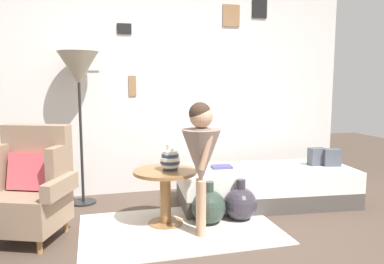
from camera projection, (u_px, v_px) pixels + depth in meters
name	position (u px, v px, depth m)	size (l,w,h in m)	color
ground_plane	(205.00, 257.00, 2.94)	(12.00, 12.00, 0.00)	#4C3D33
gallery_wall	(159.00, 85.00, 4.64)	(4.80, 0.12, 2.60)	silver
rug	(179.00, 228.00, 3.50)	(1.78, 1.17, 0.01)	silver
armchair	(29.00, 188.00, 3.26)	(0.89, 0.79, 0.97)	#9E7042
daybed	(266.00, 186.00, 4.22)	(1.97, 0.98, 0.40)	#4C4742
pillow_head	(332.00, 157.00, 4.30)	(0.19, 0.12, 0.19)	#474C56
pillow_mid	(317.00, 157.00, 4.33)	(0.18, 0.12, 0.20)	#474C56
side_table	(165.00, 185.00, 3.56)	(0.60, 0.60, 0.53)	olive
vase_striped	(170.00, 160.00, 3.53)	(0.18, 0.18, 0.24)	#2D384C
floor_lamp	(79.00, 73.00, 4.06)	(0.43, 0.43, 1.67)	black
person_child	(201.00, 151.00, 3.26)	(0.34, 0.34, 1.18)	tan
book_on_daybed	(222.00, 167.00, 4.19)	(0.22, 0.16, 0.03)	#474379
demijohn_near	(209.00, 207.00, 3.61)	(0.33, 0.33, 0.41)	#2D3D33
demijohn_far	(240.00, 203.00, 3.71)	(0.32, 0.32, 0.41)	#332D38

